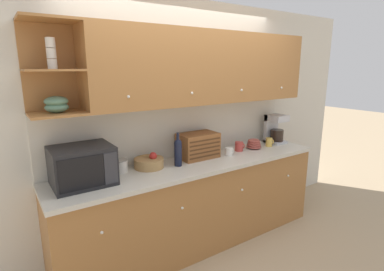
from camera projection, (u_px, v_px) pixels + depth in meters
The scene contains 15 objects.
ground_plane at pixel (182, 230), 3.57m from camera, with size 24.00×24.00×0.00m, color tan.
wall_back at pixel (180, 123), 3.31m from camera, with size 5.37×0.06×2.60m.
counter_unit at pixel (197, 203), 3.23m from camera, with size 2.99×0.62×0.94m.
backsplash_panel at pixel (182, 129), 3.29m from camera, with size 2.97×0.01×0.60m.
upper_cabinets at pixel (204, 68), 3.09m from camera, with size 2.97×0.38×0.73m.
microwave at pixel (82, 166), 2.51m from camera, with size 0.49×0.40×0.33m.
storage_canister at pixel (121, 166), 2.82m from camera, with size 0.13×0.13×0.12m.
fruit_basket at pixel (149, 163), 2.95m from camera, with size 0.29×0.29×0.16m.
wine_bottle at pixel (178, 151), 2.98m from camera, with size 0.08×0.08×0.34m.
bread_box at pixel (198, 146), 3.25m from camera, with size 0.42×0.27×0.27m.
mug_blue_second at pixel (229, 151), 3.36m from camera, with size 0.10×0.08×0.09m.
mug at pixel (239, 146), 3.53m from camera, with size 0.11×0.09×0.11m.
bowl_stack_on_counter at pixel (254, 144), 3.63m from camera, with size 0.18×0.18×0.12m.
mug_patterned_third at pixel (269, 142), 3.74m from camera, with size 0.09×0.08×0.11m.
coffee_maker at pixel (275, 129), 3.89m from camera, with size 0.22×0.23×0.37m.
Camera 1 is at (-1.71, -2.74, 1.91)m, focal length 28.00 mm.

